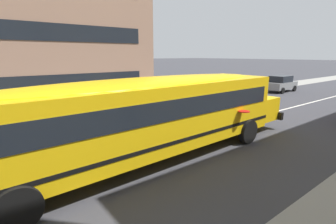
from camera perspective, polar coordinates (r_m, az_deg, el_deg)
name	(u,v)px	position (r m, az deg, el deg)	size (l,w,h in m)	color
ground_plane	(56,169)	(9.32, -24.42, -11.78)	(400.00, 400.00, 0.00)	#38383D
sidewalk_far	(22,122)	(16.26, -30.63, -2.04)	(120.00, 3.00, 0.01)	gray
lane_centreline	(56,168)	(9.32, -24.42, -11.76)	(110.00, 0.16, 0.01)	silver
school_bus	(154,111)	(8.83, -3.35, 0.15)	(13.33, 3.17, 2.97)	yellow
parked_car_grey_end_of_row	(281,83)	(28.15, 24.54, 6.01)	(3.96, 1.99, 1.64)	gray
parked_car_white_under_tree	(234,90)	(21.63, 15.01, 4.95)	(3.95, 1.97, 1.64)	silver
apartment_block_far_centre	(14,16)	(23.73, -32.03, 18.25)	(17.73, 12.30, 13.30)	#93705B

